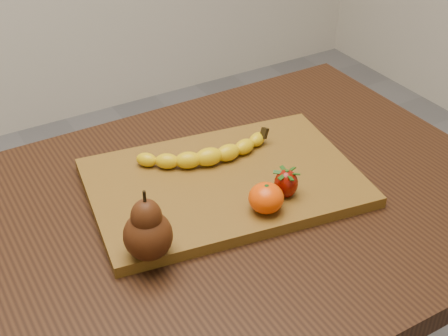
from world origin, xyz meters
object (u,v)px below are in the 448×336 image
pear (147,225)px  mandarin (266,198)px  table (218,251)px  cutting_board (224,183)px

pear → mandarin: bearing=0.4°
table → mandarin: 0.16m
pear → mandarin: pear is taller
cutting_board → pear: pear is taller
pear → mandarin: 0.20m
pear → mandarin: (0.20, 0.00, -0.03)m
table → mandarin: (0.05, -0.07, 0.14)m
pear → mandarin: size_ratio=1.98×
table → pear: pear is taller
cutting_board → mandarin: mandarin is taller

